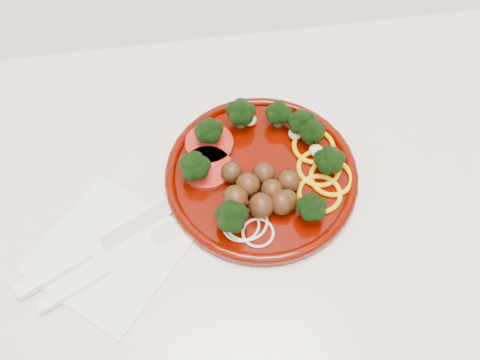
{
  "coord_description": "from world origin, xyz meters",
  "views": [
    {
      "loc": [
        -0.13,
        1.37,
        1.51
      ],
      "look_at": [
        -0.07,
        1.72,
        0.92
      ],
      "focal_mm": 40.0,
      "sensor_mm": 36.0,
      "label": 1
    }
  ],
  "objects": [
    {
      "name": "counter",
      "position": [
        0.0,
        1.7,
        0.45
      ],
      "size": [
        2.4,
        0.6,
        0.9
      ],
      "color": "beige",
      "rests_on": "ground"
    },
    {
      "name": "plate",
      "position": [
        -0.04,
        1.73,
        0.92
      ],
      "size": [
        0.26,
        0.26,
        0.05
      ],
      "rotation": [
        0.0,
        0.0,
        -0.43
      ],
      "color": "#3D0500",
      "rests_on": "counter"
    },
    {
      "name": "knife",
      "position": [
        -0.28,
        1.65,
        0.91
      ],
      "size": [
        0.22,
        0.12,
        0.01
      ],
      "rotation": [
        0.0,
        0.0,
        0.46
      ],
      "color": "silver",
      "rests_on": "napkin"
    },
    {
      "name": "napkin",
      "position": [
        -0.25,
        1.65,
        0.9
      ],
      "size": [
        0.22,
        0.22,
        0.0
      ],
      "primitive_type": "cube",
      "rotation": [
        0.0,
        0.0,
        0.86
      ],
      "color": "white",
      "rests_on": "counter"
    },
    {
      "name": "fork",
      "position": [
        -0.26,
        1.62,
        0.91
      ],
      "size": [
        0.2,
        0.11,
        0.01
      ],
      "rotation": [
        0.0,
        0.0,
        0.46
      ],
      "color": "white",
      "rests_on": "napkin"
    }
  ]
}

